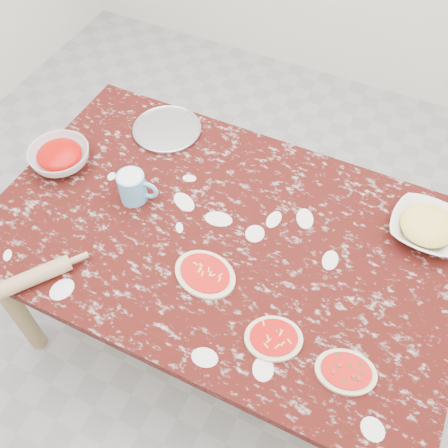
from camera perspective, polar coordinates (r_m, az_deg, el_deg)
ground at (r=2.37m, az=-0.00°, el=-11.70°), size 4.00×4.00×0.00m
worktable at (r=1.78m, az=-0.00°, el=-2.56°), size 1.60×1.00×0.75m
pizza_tray at (r=2.06m, az=-6.44°, el=10.51°), size 0.31×0.31×0.01m
sauce_bowl at (r=1.99m, az=-17.97°, el=7.18°), size 0.24×0.24×0.07m
cheese_bowl at (r=1.82m, az=21.81°, el=-0.46°), size 0.25×0.25×0.06m
flour_mug at (r=1.80m, az=-10.18°, el=4.14°), size 0.14×0.10×0.11m
pizza_left at (r=1.62m, az=-2.15°, el=-5.66°), size 0.23×0.20×0.02m
pizza_mid at (r=1.52m, az=5.61°, el=-12.70°), size 0.21×0.20×0.02m
pizza_right at (r=1.52m, az=13.56°, el=-15.87°), size 0.20×0.17×0.02m
rolling_pin at (r=1.70m, az=-21.05°, el=-5.77°), size 0.19×0.24×0.05m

